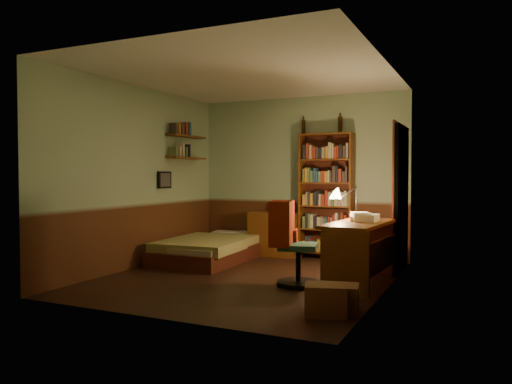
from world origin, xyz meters
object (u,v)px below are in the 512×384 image
at_px(office_chair, 298,242).
at_px(cardboard_box_a, 326,300).
at_px(cardboard_box_b, 339,298).
at_px(desk_lamp, 356,199).
at_px(desk, 359,253).
at_px(mini_stereo, 284,207).
at_px(dresser, 275,234).
at_px(bed, 213,241).
at_px(bookshelf, 326,196).

bearing_deg(office_chair, cardboard_box_a, -71.16).
bearing_deg(cardboard_box_b, office_chair, 129.55).
bearing_deg(desk_lamp, desk, -56.54).
distance_m(desk, desk_lamp, 0.75).
bearing_deg(cardboard_box_b, mini_stereo, 120.72).
relative_size(dresser, desk, 0.58).
relative_size(bed, desk_lamp, 3.79).
bearing_deg(cardboard_box_b, cardboard_box_a, -116.43).
bearing_deg(mini_stereo, dresser, -153.27).
height_order(dresser, cardboard_box_b, dresser).
bearing_deg(cardboard_box_b, desk, 95.00).
height_order(desk_lamp, cardboard_box_b, desk_lamp).
height_order(bed, mini_stereo, mini_stereo).
relative_size(bed, mini_stereo, 7.51).
xyz_separation_m(bed, cardboard_box_a, (2.50, -2.21, -0.16)).
bearing_deg(cardboard_box_b, desk_lamp, 98.14).
relative_size(mini_stereo, office_chair, 0.25).
bearing_deg(office_chair, cardboard_box_b, -63.69).
xyz_separation_m(cardboard_box_a, cardboard_box_b, (0.08, 0.16, -0.01)).
height_order(dresser, desk, desk).
bearing_deg(cardboard_box_a, mini_stereo, 118.28).
height_order(desk_lamp, cardboard_box_a, desk_lamp).
xyz_separation_m(mini_stereo, desk_lamp, (1.52, -1.27, 0.23)).
xyz_separation_m(dresser, cardboard_box_a, (1.79, -3.00, -0.21)).
bearing_deg(desk, bed, 167.92).
xyz_separation_m(mini_stereo, desk, (1.65, -1.63, -0.42)).
bearing_deg(desk_lamp, cardboard_box_b, -67.80).
relative_size(bed, bookshelf, 1.03).
bearing_deg(bed, bookshelf, 28.78).
xyz_separation_m(office_chair, cardboard_box_b, (0.75, -0.91, -0.40)).
bearing_deg(dresser, office_chair, -60.65).
height_order(desk, desk_lamp, desk_lamp).
bearing_deg(office_chair, mini_stereo, 102.94).
bearing_deg(bed, desk_lamp, -9.18).
xyz_separation_m(desk, cardboard_box_a, (0.04, -1.50, -0.23)).
distance_m(desk, office_chair, 0.78).
bearing_deg(desk, bookshelf, 123.56).
distance_m(bed, dresser, 1.07).
relative_size(desk, cardboard_box_a, 3.61).
relative_size(bookshelf, office_chair, 1.87).
distance_m(dresser, desk, 2.31).
height_order(bed, desk_lamp, desk_lamp).
bearing_deg(mini_stereo, desk_lamp, -63.52).
bearing_deg(desk_lamp, bookshelf, 136.30).
distance_m(bed, cardboard_box_b, 3.30).
bearing_deg(bed, dresser, 47.46).
distance_m(bed, desk, 2.56).
bearing_deg(mini_stereo, desk, -68.30).
relative_size(bed, cardboard_box_b, 5.40).
xyz_separation_m(desk, cardboard_box_b, (0.12, -1.34, -0.24)).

